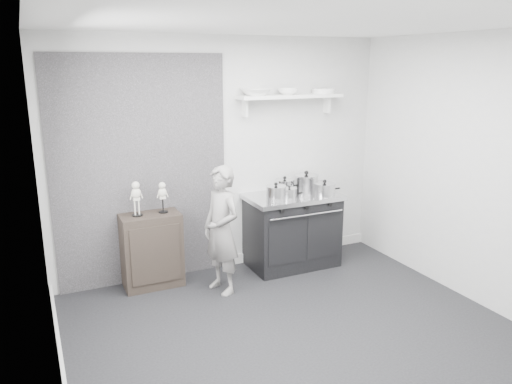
{
  "coord_description": "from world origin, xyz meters",
  "views": [
    {
      "loc": [
        -2.04,
        -3.52,
        2.4
      ],
      "look_at": [
        0.02,
        0.95,
        1.12
      ],
      "focal_mm": 35.0,
      "sensor_mm": 36.0,
      "label": 1
    }
  ],
  "objects": [
    {
      "name": "pot_front_left",
      "position": [
        0.46,
        1.36,
        0.97
      ],
      "size": [
        0.32,
        0.23,
        0.2
      ],
      "color": "silver",
      "rests_on": "stove"
    },
    {
      "name": "bowl_small",
      "position": [
        0.77,
        1.67,
        2.08
      ],
      "size": [
        0.23,
        0.23,
        0.07
      ],
      "primitive_type": "imported",
      "color": "white",
      "rests_on": "wall_shelf"
    },
    {
      "name": "plate_stack",
      "position": [
        1.25,
        1.67,
        2.07
      ],
      "size": [
        0.27,
        0.27,
        0.06
      ],
      "primitive_type": "cylinder",
      "color": "silver",
      "rests_on": "wall_shelf"
    },
    {
      "name": "child",
      "position": [
        -0.28,
        1.16,
        0.69
      ],
      "size": [
        0.46,
        0.58,
        1.38
      ],
      "primitive_type": "imported",
      "rotation": [
        0.0,
        0.0,
        -1.28
      ],
      "color": "gray",
      "rests_on": "ground"
    },
    {
      "name": "pot_front_center",
      "position": [
        0.61,
        1.31,
        0.95
      ],
      "size": [
        0.26,
        0.17,
        0.16
      ],
      "color": "silver",
      "rests_on": "stove"
    },
    {
      "name": "pot_front_right",
      "position": [
        1.06,
        1.29,
        0.96
      ],
      "size": [
        0.34,
        0.26,
        0.19
      ],
      "color": "silver",
      "rests_on": "stove"
    },
    {
      "name": "room_shell",
      "position": [
        -0.09,
        0.15,
        1.64
      ],
      "size": [
        4.02,
        3.62,
        2.71
      ],
      "color": "#B5B5B3",
      "rests_on": "ground"
    },
    {
      "name": "bowl_large",
      "position": [
        0.35,
        1.67,
        2.08
      ],
      "size": [
        0.33,
        0.33,
        0.08
      ],
      "primitive_type": "imported",
      "color": "white",
      "rests_on": "wall_shelf"
    },
    {
      "name": "stove",
      "position": [
        0.75,
        1.48,
        0.45
      ],
      "size": [
        1.1,
        0.69,
        0.88
      ],
      "color": "black",
      "rests_on": "ground"
    },
    {
      "name": "skeleton_full",
      "position": [
        -1.06,
        1.61,
        1.04
      ],
      "size": [
        0.12,
        0.08,
        0.43
      ],
      "primitive_type": null,
      "color": "beige",
      "rests_on": "side_cabinet"
    },
    {
      "name": "wall_shelf",
      "position": [
        0.8,
        1.68,
        2.01
      ],
      "size": [
        1.3,
        0.26,
        0.24
      ],
      "color": "white",
      "rests_on": "room_shell"
    },
    {
      "name": "pot_back_left",
      "position": [
        0.71,
        1.6,
        0.97
      ],
      "size": [
        0.32,
        0.23,
        0.2
      ],
      "color": "silver",
      "rests_on": "stove"
    },
    {
      "name": "side_cabinet",
      "position": [
        -0.93,
        1.61,
        0.41
      ],
      "size": [
        0.63,
        0.37,
        0.82
      ],
      "primitive_type": "cube",
      "color": "black",
      "rests_on": "ground"
    },
    {
      "name": "ground",
      "position": [
        0.0,
        0.0,
        0.0
      ],
      "size": [
        4.0,
        4.0,
        0.0
      ],
      "primitive_type": "plane",
      "color": "black",
      "rests_on": "ground"
    },
    {
      "name": "skeleton_torso",
      "position": [
        -0.78,
        1.61,
        1.02
      ],
      "size": [
        0.11,
        0.07,
        0.39
      ],
      "primitive_type": null,
      "color": "beige",
      "rests_on": "side_cabinet"
    },
    {
      "name": "pot_back_right",
      "position": [
        1.01,
        1.61,
        0.98
      ],
      "size": [
        0.38,
        0.3,
        0.24
      ],
      "color": "silver",
      "rests_on": "stove"
    }
  ]
}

